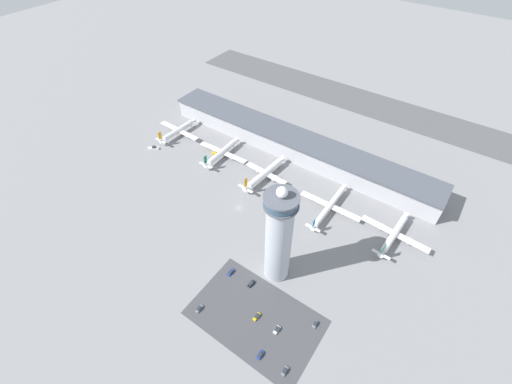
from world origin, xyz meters
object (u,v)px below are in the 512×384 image
(airplane_gate_echo, at_px, (394,234))
(service_truck_catering, at_px, (153,148))
(airplane_gate_alpha, at_px, (178,130))
(airplane_gate_charlie, at_px, (265,173))
(service_truck_fuel, at_px, (215,151))
(car_white_wagon, at_px, (231,272))
(car_yellow_taxi, at_px, (260,355))
(airplane_gate_bravo, at_px, (222,152))
(airplane_gate_delta, at_px, (329,206))
(car_red_hatchback, at_px, (199,309))
(car_blue_compact, at_px, (285,371))
(car_maroon_suv, at_px, (257,317))
(car_green_van, at_px, (251,284))
(car_navy_sedan, at_px, (277,330))
(car_silver_sedan, at_px, (315,324))
(control_tower, at_px, (279,237))

(airplane_gate_echo, height_order, service_truck_catering, airplane_gate_echo)
(airplane_gate_alpha, bearing_deg, airplane_gate_charlie, -1.62)
(service_truck_fuel, height_order, car_white_wagon, service_truck_fuel)
(service_truck_catering, xyz_separation_m, service_truck_fuel, (41.15, 25.11, 0.02))
(airplane_gate_charlie, relative_size, car_yellow_taxi, 10.31)
(airplane_gate_bravo, height_order, airplane_gate_delta, airplane_gate_bravo)
(service_truck_catering, xyz_separation_m, car_red_hatchback, (118.13, -78.21, -0.38))
(service_truck_fuel, distance_m, car_blue_compact, 164.25)
(car_yellow_taxi, relative_size, car_maroon_suv, 0.89)
(airplane_gate_alpha, distance_m, car_red_hatchback, 155.00)
(airplane_gate_bravo, relative_size, car_yellow_taxi, 9.93)
(airplane_gate_echo, bearing_deg, service_truck_catering, -173.09)
(airplane_gate_bravo, bearing_deg, car_blue_compact, -40.54)
(service_truck_catering, bearing_deg, airplane_gate_delta, 8.32)
(car_green_van, bearing_deg, car_blue_compact, -35.23)
(car_navy_sedan, xyz_separation_m, car_silver_sedan, (13.75, 13.14, -0.03))
(car_red_hatchback, bearing_deg, car_blue_compact, 0.05)
(car_navy_sedan, bearing_deg, car_green_van, 152.32)
(airplane_gate_alpha, distance_m, car_yellow_taxi, 185.27)
(service_truck_fuel, bearing_deg, airplane_gate_bravo, -9.02)
(control_tower, relative_size, service_truck_catering, 7.80)
(airplane_gate_delta, xyz_separation_m, car_blue_compact, (28.00, -98.76, -3.34))
(airplane_gate_bravo, distance_m, car_white_wagon, 102.27)
(airplane_gate_bravo, xyz_separation_m, car_navy_sedan, (106.25, -88.31, -3.65))
(car_navy_sedan, bearing_deg, car_yellow_taxi, -89.75)
(control_tower, height_order, car_navy_sedan, control_tower)
(car_blue_compact, relative_size, car_silver_sedan, 1.06)
(car_green_van, relative_size, car_maroon_suv, 0.98)
(car_navy_sedan, relative_size, car_silver_sedan, 1.07)
(airplane_gate_bravo, bearing_deg, control_tower, -34.72)
(airplane_gate_echo, height_order, car_green_van, airplane_gate_echo)
(service_truck_fuel, relative_size, car_navy_sedan, 1.94)
(airplane_gate_delta, bearing_deg, service_truck_fuel, 177.41)
(control_tower, distance_m, car_navy_sedan, 44.52)
(service_truck_catering, bearing_deg, airplane_gate_echo, 6.91)
(service_truck_catering, relative_size, car_navy_sedan, 1.89)
(airplane_gate_bravo, distance_m, airplane_gate_delta, 91.22)
(airplane_gate_alpha, height_order, car_red_hatchback, airplane_gate_alpha)
(airplane_gate_charlie, xyz_separation_m, car_blue_compact, (79.28, -100.88, -3.72))
(car_silver_sedan, height_order, car_maroon_suv, car_maroon_suv)
(car_silver_sedan, bearing_deg, airplane_gate_bravo, 147.93)
(car_yellow_taxi, height_order, car_white_wagon, car_yellow_taxi)
(airplane_gate_charlie, height_order, car_navy_sedan, airplane_gate_charlie)
(airplane_gate_delta, relative_size, car_maroon_suv, 9.63)
(control_tower, bearing_deg, car_maroon_suv, -77.09)
(airplane_gate_delta, bearing_deg, car_red_hatchback, -102.95)
(car_green_van, distance_m, car_maroon_suv, 18.47)
(airplane_gate_echo, xyz_separation_m, car_red_hatchback, (-64.21, -100.32, -3.86))
(car_navy_sedan, bearing_deg, airplane_gate_bravo, 140.27)
(car_green_van, bearing_deg, airplane_gate_alpha, 149.15)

